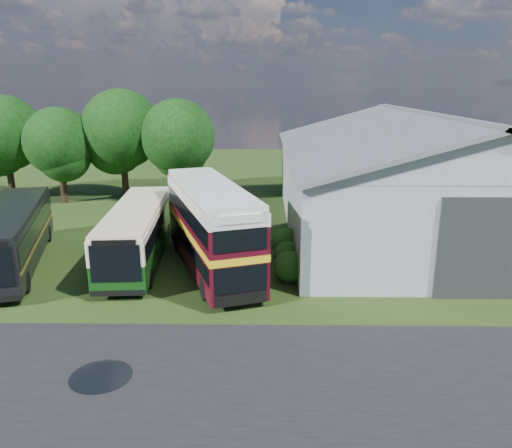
{
  "coord_description": "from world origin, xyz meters",
  "views": [
    {
      "loc": [
        4.22,
        -18.4,
        10.01
      ],
      "look_at": [
        3.82,
        8.0,
        2.53
      ],
      "focal_mm": 35.0,
      "sensor_mm": 36.0,
      "label": 1
    }
  ],
  "objects_px": {
    "bus_green_single": "(137,232)",
    "bus_dark_single": "(12,236)",
    "storage_shed": "(419,171)",
    "bus_maroon_double": "(211,228)"
  },
  "relations": [
    {
      "from": "bus_green_single",
      "to": "bus_dark_single",
      "type": "relative_size",
      "value": 0.95
    },
    {
      "from": "storage_shed",
      "to": "bus_green_single",
      "type": "height_order",
      "value": "storage_shed"
    },
    {
      "from": "storage_shed",
      "to": "bus_green_single",
      "type": "bearing_deg",
      "value": -158.89
    },
    {
      "from": "bus_green_single",
      "to": "bus_dark_single",
      "type": "distance_m",
      "value": 6.87
    },
    {
      "from": "bus_dark_single",
      "to": "bus_maroon_double",
      "type": "bearing_deg",
      "value": -18.23
    },
    {
      "from": "storage_shed",
      "to": "bus_green_single",
      "type": "relative_size",
      "value": 2.09
    },
    {
      "from": "bus_green_single",
      "to": "bus_dark_single",
      "type": "bearing_deg",
      "value": -176.14
    },
    {
      "from": "bus_green_single",
      "to": "bus_maroon_double",
      "type": "height_order",
      "value": "bus_maroon_double"
    },
    {
      "from": "bus_green_single",
      "to": "bus_dark_single",
      "type": "height_order",
      "value": "bus_dark_single"
    },
    {
      "from": "bus_maroon_double",
      "to": "bus_green_single",
      "type": "bearing_deg",
      "value": 142.96
    }
  ]
}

